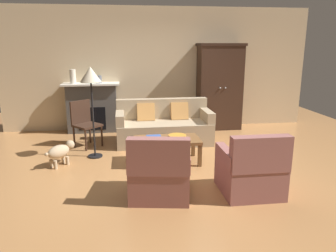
{
  "coord_description": "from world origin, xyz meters",
  "views": [
    {
      "loc": [
        -0.81,
        -5.1,
        1.97
      ],
      "look_at": [
        -0.06,
        0.42,
        0.55
      ],
      "focal_mm": 34.55,
      "sensor_mm": 36.0,
      "label": 1
    }
  ],
  "objects_px": {
    "mantel_vase_cream": "(73,76)",
    "mantel_vase_slate": "(99,79)",
    "fireplace": "(92,107)",
    "armoire": "(219,87)",
    "side_chair_wooden": "(84,121)",
    "armchair_near_right": "(251,171)",
    "dog": "(60,151)",
    "coffee_table": "(167,142)",
    "floor_lamp": "(91,80)",
    "couch": "(164,127)",
    "book_stack": "(154,138)",
    "armchair_near_left": "(160,174)",
    "fruit_bowl": "(177,136)",
    "mantel_vase_jade": "(90,79)"
  },
  "relations": [
    {
      "from": "couch",
      "to": "mantel_vase_slate",
      "type": "bearing_deg",
      "value": 142.59
    },
    {
      "from": "mantel_vase_jade",
      "to": "floor_lamp",
      "type": "xyz_separation_m",
      "value": [
        0.18,
        -1.76,
        0.16
      ]
    },
    {
      "from": "coffee_table",
      "to": "fruit_bowl",
      "type": "xyz_separation_m",
      "value": [
        0.18,
        0.02,
        0.08
      ]
    },
    {
      "from": "mantel_vase_cream",
      "to": "book_stack",
      "type": "bearing_deg",
      "value": -55.41
    },
    {
      "from": "mantel_vase_slate",
      "to": "side_chair_wooden",
      "type": "relative_size",
      "value": 0.19
    },
    {
      "from": "armoire",
      "to": "dog",
      "type": "bearing_deg",
      "value": -147.93
    },
    {
      "from": "book_stack",
      "to": "mantel_vase_slate",
      "type": "xyz_separation_m",
      "value": [
        -1.02,
        2.29,
        0.74
      ]
    },
    {
      "from": "fireplace",
      "to": "armchair_near_right",
      "type": "height_order",
      "value": "fireplace"
    },
    {
      "from": "couch",
      "to": "floor_lamp",
      "type": "relative_size",
      "value": 1.2
    },
    {
      "from": "couch",
      "to": "armchair_near_left",
      "type": "height_order",
      "value": "armchair_near_left"
    },
    {
      "from": "armoire",
      "to": "mantel_vase_cream",
      "type": "distance_m",
      "value": 3.34
    },
    {
      "from": "floor_lamp",
      "to": "dog",
      "type": "distance_m",
      "value": 1.3
    },
    {
      "from": "fruit_bowl",
      "to": "armchair_near_left",
      "type": "bearing_deg",
      "value": -109.03
    },
    {
      "from": "mantel_vase_slate",
      "to": "side_chair_wooden",
      "type": "height_order",
      "value": "mantel_vase_slate"
    },
    {
      "from": "mantel_vase_cream",
      "to": "mantel_vase_slate",
      "type": "xyz_separation_m",
      "value": [
        0.56,
        0.0,
        -0.07
      ]
    },
    {
      "from": "book_stack",
      "to": "mantel_vase_slate",
      "type": "distance_m",
      "value": 2.61
    },
    {
      "from": "fireplace",
      "to": "fruit_bowl",
      "type": "bearing_deg",
      "value": -54.0
    },
    {
      "from": "coffee_table",
      "to": "book_stack",
      "type": "height_order",
      "value": "book_stack"
    },
    {
      "from": "armoire",
      "to": "floor_lamp",
      "type": "distance_m",
      "value": 3.27
    },
    {
      "from": "fireplace",
      "to": "dog",
      "type": "xyz_separation_m",
      "value": [
        -0.34,
        -2.14,
        -0.32
      ]
    },
    {
      "from": "fireplace",
      "to": "mantel_vase_slate",
      "type": "bearing_deg",
      "value": -5.69
    },
    {
      "from": "armoire",
      "to": "mantel_vase_slate",
      "type": "bearing_deg",
      "value": 178.76
    },
    {
      "from": "book_stack",
      "to": "armchair_near_left",
      "type": "xyz_separation_m",
      "value": [
        -0.03,
        -1.18,
        -0.14
      ]
    },
    {
      "from": "armoire",
      "to": "armchair_near_left",
      "type": "relative_size",
      "value": 2.25
    },
    {
      "from": "armoire",
      "to": "floor_lamp",
      "type": "relative_size",
      "value": 1.24
    },
    {
      "from": "side_chair_wooden",
      "to": "fruit_bowl",
      "type": "bearing_deg",
      "value": -33.98
    },
    {
      "from": "armchair_near_right",
      "to": "dog",
      "type": "bearing_deg",
      "value": 152.58
    },
    {
      "from": "coffee_table",
      "to": "dog",
      "type": "height_order",
      "value": "coffee_table"
    },
    {
      "from": "side_chair_wooden",
      "to": "couch",
      "type": "bearing_deg",
      "value": 1.71
    },
    {
      "from": "armoire",
      "to": "dog",
      "type": "height_order",
      "value": "armoire"
    },
    {
      "from": "couch",
      "to": "mantel_vase_jade",
      "type": "xyz_separation_m",
      "value": [
        -1.52,
        1.02,
        0.9
      ]
    },
    {
      "from": "fireplace",
      "to": "book_stack",
      "type": "relative_size",
      "value": 5.11
    },
    {
      "from": "mantel_vase_cream",
      "to": "mantel_vase_jade",
      "type": "relative_size",
      "value": 1.54
    },
    {
      "from": "couch",
      "to": "floor_lamp",
      "type": "xyz_separation_m",
      "value": [
        -1.33,
        -0.74,
        1.06
      ]
    },
    {
      "from": "coffee_table",
      "to": "floor_lamp",
      "type": "relative_size",
      "value": 0.69
    },
    {
      "from": "couch",
      "to": "side_chair_wooden",
      "type": "xyz_separation_m",
      "value": [
        -1.57,
        -0.05,
        0.19
      ]
    },
    {
      "from": "fireplace",
      "to": "fruit_bowl",
      "type": "xyz_separation_m",
      "value": [
        1.6,
        -2.21,
        -0.12
      ]
    },
    {
      "from": "fireplace",
      "to": "armoire",
      "type": "height_order",
      "value": "armoire"
    },
    {
      "from": "book_stack",
      "to": "mantel_vase_slate",
      "type": "height_order",
      "value": "mantel_vase_slate"
    },
    {
      "from": "coffee_table",
      "to": "mantel_vase_cream",
      "type": "xyz_separation_m",
      "value": [
        -1.81,
        2.21,
        0.91
      ]
    },
    {
      "from": "side_chair_wooden",
      "to": "floor_lamp",
      "type": "xyz_separation_m",
      "value": [
        0.24,
        -0.69,
        0.87
      ]
    },
    {
      "from": "fireplace",
      "to": "side_chair_wooden",
      "type": "relative_size",
      "value": 1.4
    },
    {
      "from": "floor_lamp",
      "to": "armoire",
      "type": "bearing_deg",
      "value": 31.51
    },
    {
      "from": "fruit_bowl",
      "to": "mantel_vase_cream",
      "type": "bearing_deg",
      "value": 132.18
    },
    {
      "from": "armoire",
      "to": "mantel_vase_slate",
      "type": "distance_m",
      "value": 2.78
    },
    {
      "from": "couch",
      "to": "book_stack",
      "type": "relative_size",
      "value": 7.8
    },
    {
      "from": "armchair_near_right",
      "to": "side_chair_wooden",
      "type": "height_order",
      "value": "side_chair_wooden"
    },
    {
      "from": "armchair_near_left",
      "to": "floor_lamp",
      "type": "bearing_deg",
      "value": 119.92
    },
    {
      "from": "mantel_vase_slate",
      "to": "dog",
      "type": "bearing_deg",
      "value": -103.87
    },
    {
      "from": "coffee_table",
      "to": "side_chair_wooden",
      "type": "distance_m",
      "value": 1.88
    }
  ]
}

